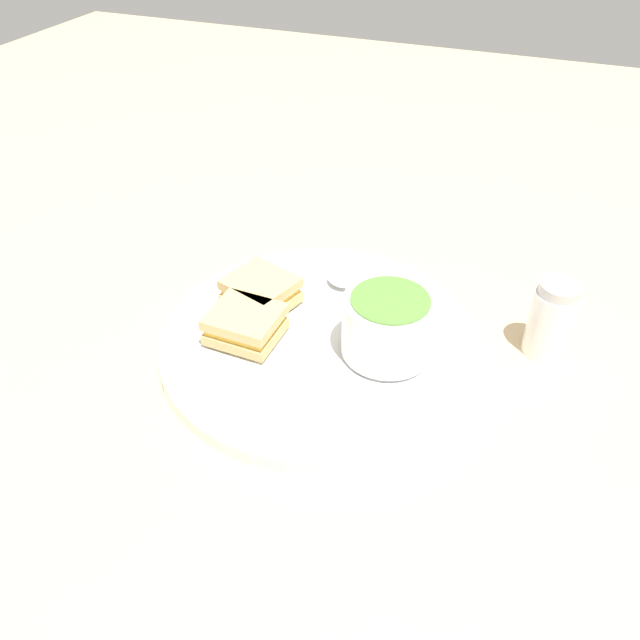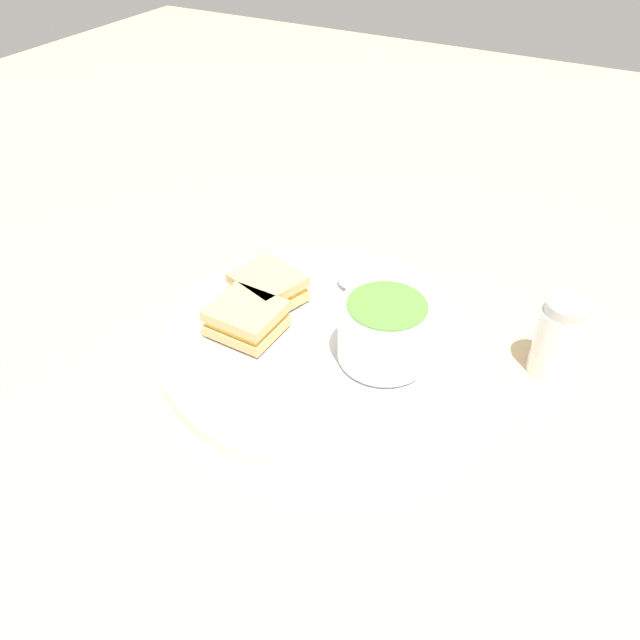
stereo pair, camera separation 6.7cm
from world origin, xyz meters
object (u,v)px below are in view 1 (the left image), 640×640
at_px(soup_bowl, 388,326).
at_px(spoon, 344,284).
at_px(salt_shaker, 551,319).
at_px(sandwich_half_near, 261,291).
at_px(sandwich_half_far, 245,324).

relative_size(soup_bowl, spoon, 0.88).
relative_size(spoon, salt_shaker, 1.22).
distance_m(sandwich_half_near, sandwich_half_far, 0.06).
bearing_deg(spoon, sandwich_half_near, 67.39).
relative_size(sandwich_half_far, salt_shaker, 0.84).
height_order(soup_bowl, salt_shaker, same).
relative_size(soup_bowl, sandwich_half_near, 1.07).
bearing_deg(salt_shaker, soup_bowl, -150.54).
bearing_deg(sandwich_half_near, soup_bowl, -10.89).
relative_size(sandwich_half_near, sandwich_half_far, 1.19).
distance_m(spoon, salt_shaker, 0.24).
distance_m(soup_bowl, sandwich_half_near, 0.16).
xyz_separation_m(sandwich_half_far, salt_shaker, (0.30, 0.12, 0.01)).
xyz_separation_m(sandwich_half_near, sandwich_half_far, (0.01, -0.06, 0.00)).
relative_size(soup_bowl, sandwich_half_far, 1.27).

